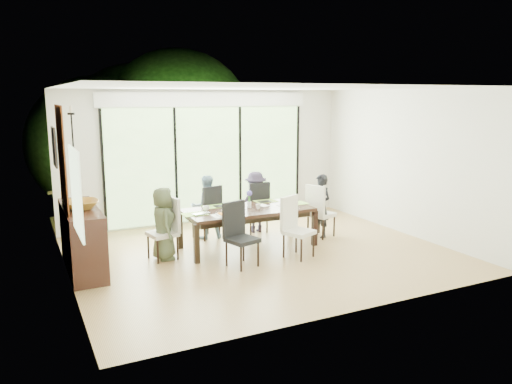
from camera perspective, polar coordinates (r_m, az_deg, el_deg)
name	(u,v)px	position (r m, az deg, el deg)	size (l,w,h in m)	color
floor	(263,254)	(8.32, 0.76, -7.10)	(6.00, 5.00, 0.01)	olive
ceiling	(263,87)	(7.92, 0.81, 11.89)	(6.00, 5.00, 0.01)	white
wall_back	(208,157)	(10.29, -5.52, 4.06)	(6.00, 0.02, 2.70)	beige
wall_front	(360,203)	(5.91, 11.78, -1.22)	(6.00, 0.02, 2.70)	silver
wall_left	(63,188)	(7.20, -21.16, 0.42)	(0.02, 5.00, 2.70)	silver
wall_right	(407,163)	(9.73, 16.86, 3.24)	(0.02, 5.00, 2.70)	silver
glass_doors	(209,164)	(10.27, -5.43, 3.20)	(4.20, 0.02, 2.30)	#598C3F
blinds_header	(208,100)	(10.17, -5.54, 10.47)	(4.40, 0.06, 0.28)	white
mullion_a	(103,171)	(9.74, -17.06, 2.35)	(0.05, 0.04, 2.30)	black
mullion_b	(176,166)	(10.04, -9.15, 2.94)	(0.05, 0.04, 2.30)	black
mullion_c	(240,162)	(10.53, -1.83, 3.43)	(0.05, 0.04, 2.30)	black
mullion_d	(297,159)	(11.17, 4.75, 3.83)	(0.05, 0.04, 2.30)	black
side_window	(76,192)	(6.00, -19.86, -0.01)	(0.02, 0.90, 1.00)	#8CAD7F
deck	(195,214)	(11.36, -6.97, -2.50)	(6.00, 1.80, 0.10)	#503B22
rail_top	(184,182)	(11.99, -8.28, 1.10)	(6.00, 0.08, 0.06)	brown
foliage_left	(96,145)	(12.45, -17.77, 5.19)	(3.20, 3.20, 3.20)	#14380F
foliage_mid	(178,126)	(13.49, -8.89, 7.51)	(4.00, 4.00, 4.00)	#14380F
foliage_right	(252,146)	(13.44, -0.42, 5.32)	(2.80, 2.80, 2.80)	#14380F
foliage_far	(135,132)	(13.92, -13.69, 6.69)	(3.60, 3.60, 3.60)	#14380F
table_top	(248,210)	(8.53, -0.94, -2.09)	(2.17, 1.00, 0.05)	black
table_apron	(248,215)	(8.55, -0.94, -2.62)	(1.99, 0.81, 0.09)	black
table_leg_fl	(197,244)	(7.84, -6.80, -5.90)	(0.08, 0.08, 0.62)	black
table_leg_fr	(315,228)	(8.75, 6.71, -4.11)	(0.08, 0.08, 0.62)	black
table_leg_bl	(180,231)	(8.62, -8.69, -4.39)	(0.08, 0.08, 0.62)	black
table_leg_br	(290,217)	(9.46, 3.90, -2.91)	(0.08, 0.08, 0.62)	black
chair_left_end	(162,229)	(8.07, -10.67, -4.16)	(0.42, 0.42, 1.00)	silver
chair_right_end	(321,210)	(9.28, 7.49, -2.08)	(0.42, 0.42, 1.00)	silver
chair_far_left	(206,211)	(9.16, -5.75, -2.21)	(0.42, 0.42, 1.00)	black
chair_far_right	(255,206)	(9.54, -0.10, -1.63)	(0.42, 0.42, 1.00)	black
chair_near_left	(242,235)	(7.60, -1.59, -4.91)	(0.42, 0.42, 1.00)	black
chair_near_right	(299,227)	(8.05, 4.93, -4.05)	(0.42, 0.42, 1.00)	white
person_left_end	(163,223)	(8.05, -10.55, -3.56)	(0.54, 0.34, 1.17)	#475236
person_right_end	(321,206)	(9.25, 7.40, -1.58)	(0.54, 0.34, 1.17)	black
person_far_left	(206,207)	(9.12, -5.71, -1.71)	(0.54, 0.34, 1.17)	#7C9FB3
person_far_right	(256,202)	(9.50, -0.05, -1.15)	(0.54, 0.34, 1.17)	#292132
placemat_left	(195,214)	(8.18, -6.99, -2.52)	(0.40, 0.29, 0.01)	#8EC546
placemat_right	(296,203)	(8.95, 4.58, -1.30)	(0.40, 0.29, 0.01)	#8AC345
placemat_far_l	(215,206)	(8.71, -4.74, -1.65)	(0.40, 0.29, 0.01)	#77AE3E
placemat_far_r	(266,201)	(9.11, 1.13, -1.05)	(0.40, 0.29, 0.01)	olive
placemat_paper	(225,215)	(8.04, -3.60, -2.69)	(0.40, 0.29, 0.01)	white
tablet_far_l	(221,206)	(8.70, -4.01, -1.60)	(0.24, 0.16, 0.01)	black
tablet_far_r	(265,202)	(9.04, 0.99, -1.10)	(0.22, 0.15, 0.01)	black
papers	(285,205)	(8.79, 3.34, -1.52)	(0.27, 0.20, 0.00)	white
platter_base	(225,215)	(8.03, -3.60, -2.60)	(0.24, 0.24, 0.02)	white
platter_snacks	(225,214)	(8.03, -3.60, -2.49)	(0.18, 0.18, 0.01)	orange
vase	(249,205)	(8.57, -0.78, -1.46)	(0.07, 0.07, 0.11)	silver
hyacinth_stems	(249,198)	(8.55, -0.78, -0.74)	(0.04, 0.04, 0.14)	#337226
hyacinth_blooms	(249,193)	(8.53, -0.79, -0.15)	(0.10, 0.10, 0.10)	#5548B5
laptop	(203,214)	(8.11, -6.10, -2.54)	(0.30, 0.19, 0.02)	silver
cup_a	(206,208)	(8.38, -5.72, -1.87)	(0.11, 0.11, 0.09)	white
cup_b	(258,207)	(8.49, 0.26, -1.67)	(0.09, 0.09, 0.08)	white
cup_c	(286,201)	(8.96, 3.43, -1.01)	(0.11, 0.11, 0.09)	white
book	(260,206)	(8.67, 0.42, -1.63)	(0.15, 0.20, 0.02)	white
sideboard	(82,239)	(7.89, -19.24, -5.07)	(0.48, 1.70, 0.96)	black
bowl	(81,205)	(7.67, -19.40, -1.37)	(0.51, 0.51, 0.12)	olive
candlestick_base	(77,202)	(8.11, -19.76, -1.04)	(0.11, 0.11, 0.04)	black
candlestick_shaft	(74,158)	(8.01, -20.07, 3.66)	(0.03, 0.03, 1.33)	black
candlestick_pan	(71,114)	(7.96, -20.38, 8.38)	(0.11, 0.11, 0.03)	black
candle	(71,109)	(7.96, -20.41, 8.84)	(0.04, 0.04, 0.11)	silver
tapestry	(62,159)	(7.54, -21.31, 3.55)	(0.02, 1.00, 1.50)	#963E15
art_frame	(54,147)	(8.83, -22.07, 4.79)	(0.03, 0.55, 0.65)	black
art_canvas	(56,147)	(8.83, -21.94, 4.80)	(0.01, 0.45, 0.55)	#17434B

